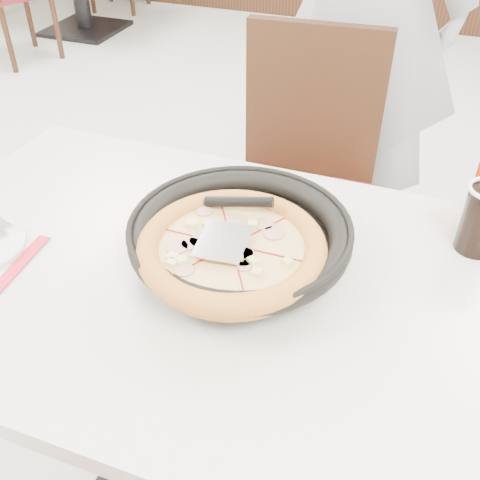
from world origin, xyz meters
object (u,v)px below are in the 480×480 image
(main_table, at_px, (205,393))
(chair_far, at_px, (296,201))
(pizza, at_px, (232,255))
(pizza_pan, at_px, (240,243))

(main_table, xyz_separation_m, chair_far, (0.02, 0.68, 0.10))
(pizza, bearing_deg, chair_far, 94.87)
(pizza_pan, relative_size, pizza, 1.20)
(main_table, distance_m, pizza_pan, 0.43)
(pizza_pan, distance_m, pizza, 0.06)
(main_table, height_order, pizza, pizza)
(chair_far, relative_size, pizza, 3.14)
(main_table, bearing_deg, pizza, -6.11)
(chair_far, bearing_deg, main_table, 85.17)
(chair_far, distance_m, pizza_pan, 0.71)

